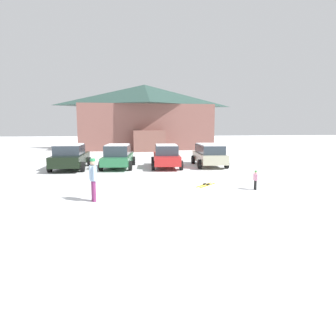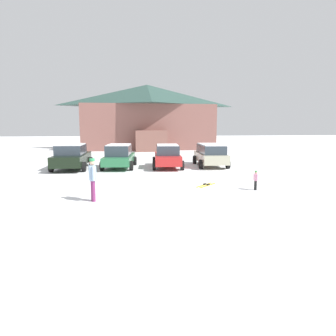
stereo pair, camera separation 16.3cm
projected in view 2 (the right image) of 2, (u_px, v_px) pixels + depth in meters
The scene contains 9 objects.
ground at pixel (216, 225), 8.85m from camera, with size 160.00×160.00×0.00m, color silver.
ski_lodge at pixel (147, 116), 39.49m from camera, with size 16.83×12.01×8.25m.
parked_black_sedan at pixel (72, 156), 20.35m from camera, with size 2.35×4.74×1.70m.
parked_green_coupe at pixel (119, 156), 20.89m from camera, with size 2.49×4.71×1.65m.
parked_red_sedan at pixel (167, 156), 20.95m from camera, with size 2.34×4.39×1.63m.
parked_beige_suv at pixel (210, 154), 21.75m from camera, with size 2.31×4.60×1.61m.
skier_adult_in_blue_parka at pixel (93, 177), 11.56m from camera, with size 0.33×0.60×1.67m.
skier_child_in_pink_snowsuit at pixel (256, 179), 13.61m from camera, with size 0.14×0.33×0.89m.
pair_of_skis at pixel (206, 185), 14.74m from camera, with size 1.20×1.19×0.08m.
Camera 2 is at (-2.51, -8.28, 2.90)m, focal length 32.00 mm.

